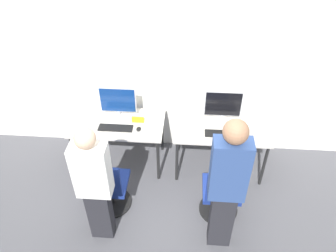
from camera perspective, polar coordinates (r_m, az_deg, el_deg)
ground_plane at (r=4.56m, az=-0.13°, el=-9.59°), size 20.00×20.00×0.00m
wall_back at (r=4.33m, az=0.66°, el=11.18°), size 12.00×0.05×2.80m
desk_left at (r=4.45m, az=-8.70°, el=-0.17°), size 1.23×0.69×0.72m
monitor_left at (r=4.38m, az=-8.72°, el=4.24°), size 0.48×0.16×0.45m
keyboard_left at (r=4.30m, az=-9.11°, el=-0.33°), size 0.45×0.13×0.02m
mouse_left at (r=4.24m, az=-5.13°, el=-0.51°), size 0.06×0.09×0.03m
office_chair_left at (r=4.08m, az=-10.23°, el=-10.72°), size 0.48×0.48×0.86m
person_left at (r=3.48m, az=-12.69°, el=-9.80°), size 0.36×0.21×1.57m
desk_right at (r=4.38m, az=9.24°, el=-1.00°), size 1.23×0.69×0.72m
monitor_right at (r=4.31m, az=9.55°, el=3.55°), size 0.48×0.16×0.45m
keyboard_right at (r=4.22m, az=9.46°, el=-1.35°), size 0.45×0.13×0.02m
mouse_right at (r=4.26m, az=13.42°, el=-1.43°), size 0.06×0.09×0.03m
office_chair_right at (r=4.01m, az=9.21°, el=-11.87°), size 0.48×0.48×0.86m
person_right at (r=3.30m, az=10.23°, el=-9.94°), size 0.36×0.23×1.75m
placard_left at (r=4.36m, az=-5.27°, el=1.11°), size 0.16×0.03×0.08m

